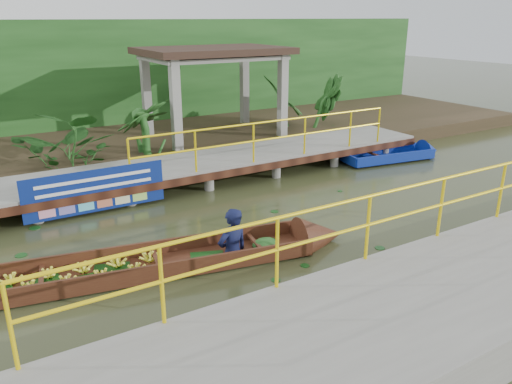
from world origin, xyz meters
TOP-DOWN VIEW (x-y plane):
  - ground at (0.00, 0.00)m, footprint 80.00×80.00m
  - land_strip at (0.00, 7.50)m, footprint 30.00×8.00m
  - far_dock at (0.02, 3.43)m, footprint 16.00×2.06m
  - near_dock at (1.00, -4.20)m, footprint 18.00×2.40m
  - pavilion at (3.00, 6.30)m, footprint 4.40×3.00m
  - foliage_backdrop at (0.00, 10.00)m, footprint 30.00×0.80m
  - vendor_boat at (-2.16, -0.48)m, footprint 8.96×2.52m
  - moored_blue_boat at (7.50, 2.18)m, footprint 3.33×1.30m
  - blue_banner at (-1.80, 2.48)m, footprint 3.02×0.04m
  - tropical_plants at (0.10, 5.30)m, footprint 14.16×1.16m

SIDE VIEW (x-z plane):
  - ground at x=0.00m, z-range 0.00..0.00m
  - moored_blue_boat at x=7.50m, z-range -0.25..0.52m
  - land_strip at x=0.00m, z-range 0.00..0.45m
  - vendor_boat at x=-2.16m, z-range -0.79..1.30m
  - near_dock at x=1.00m, z-range -0.56..1.16m
  - far_dock at x=0.02m, z-range -0.35..1.30m
  - blue_banner at x=-1.80m, z-range 0.09..1.03m
  - tropical_plants at x=0.10m, z-range 0.45..1.90m
  - foliage_backdrop at x=0.00m, z-range 0.00..4.00m
  - pavilion at x=3.00m, z-range 1.32..4.32m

